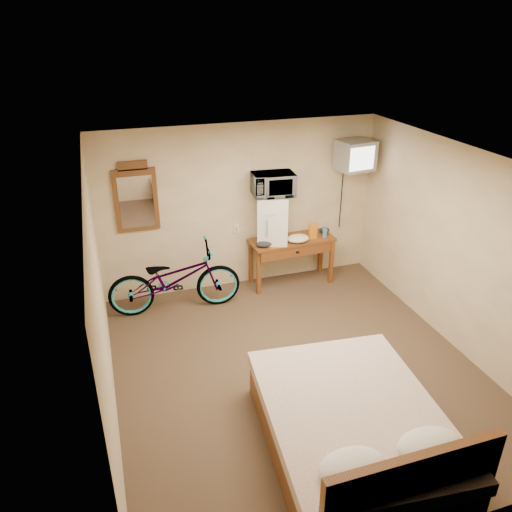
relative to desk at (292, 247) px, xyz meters
name	(u,v)px	position (x,y,z in m)	size (l,w,h in m)	color
room	(300,277)	(-0.73, -2.00, 0.63)	(4.60, 4.64, 2.50)	#3E2C1F
desk	(292,247)	(0.00, 0.00, 0.00)	(1.31, 0.55, 0.75)	brown
mini_fridge	(273,219)	(-0.32, 0.04, 0.49)	(0.56, 0.55, 0.73)	white
microwave	(273,184)	(-0.32, 0.04, 1.02)	(0.60, 0.40, 0.33)	white
snack_bag	(313,231)	(0.31, -0.04, 0.25)	(0.12, 0.07, 0.24)	orange
blue_cup	(325,233)	(0.51, -0.04, 0.19)	(0.07, 0.07, 0.13)	#398AC2
cloth_cream	(298,238)	(0.05, -0.09, 0.18)	(0.34, 0.26, 0.10)	white
cloth_dark_a	(264,244)	(-0.50, -0.10, 0.17)	(0.25, 0.19, 0.09)	black
cloth_dark_b	(324,230)	(0.58, 0.11, 0.16)	(0.17, 0.14, 0.08)	black
crt_television	(355,155)	(0.95, 0.02, 1.35)	(0.55, 0.62, 0.44)	black
wall_mirror	(136,198)	(-2.24, 0.27, 0.94)	(0.59, 0.04, 1.00)	brown
bicycle	(175,279)	(-1.86, -0.22, -0.14)	(0.65, 1.86, 0.98)	black
bed	(354,431)	(-0.70, -3.37, -0.33)	(1.77, 2.23, 0.90)	brown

